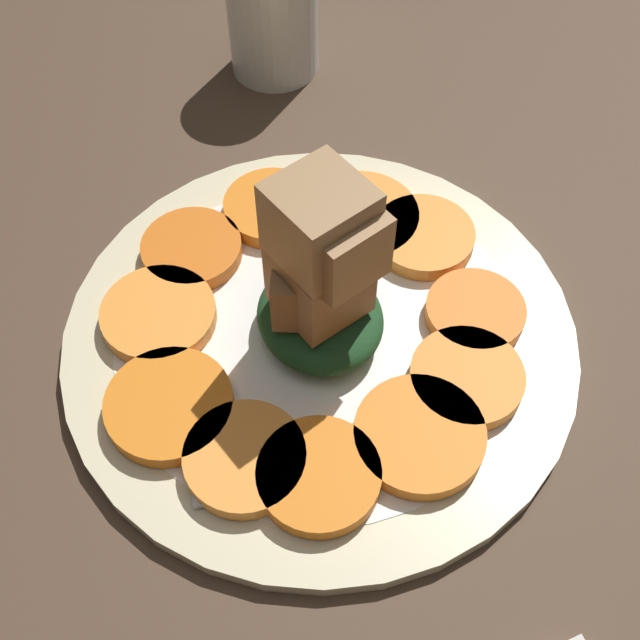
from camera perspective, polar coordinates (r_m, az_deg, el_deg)
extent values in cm
cube|color=#4C3828|center=(47.95, 0.00, -2.14)|extent=(120.00, 120.00, 2.00)
cylinder|color=beige|center=(46.70, 0.00, -1.13)|extent=(29.65, 29.65, 1.00)
cylinder|color=white|center=(46.66, 0.00, -1.10)|extent=(23.72, 23.72, 1.00)
cylinder|color=orange|center=(51.67, -3.40, 7.98)|extent=(6.23, 6.23, 0.99)
cylinder|color=orange|center=(49.90, -9.11, 5.00)|extent=(6.16, 6.16, 0.99)
cylinder|color=orange|center=(47.15, -11.40, 0.37)|extent=(6.66, 6.66, 0.99)
cylinder|color=orange|center=(43.77, -10.67, -5.99)|extent=(6.90, 6.90, 0.99)
cylinder|color=orange|center=(41.79, -5.37, -9.75)|extent=(6.35, 6.35, 0.99)
cylinder|color=orange|center=(41.20, -0.09, -11.00)|extent=(6.38, 6.38, 0.99)
cylinder|color=orange|center=(42.50, 7.08, -8.15)|extent=(6.93, 6.93, 0.99)
cylinder|color=orange|center=(44.61, 10.39, -4.06)|extent=(6.29, 6.29, 0.99)
cylinder|color=orange|center=(47.20, 10.97, 0.56)|extent=(5.77, 5.77, 0.99)
cylinder|color=orange|center=(50.36, 7.37, 5.92)|extent=(6.33, 6.33, 0.99)
cylinder|color=orange|center=(51.06, 2.89, 7.29)|extent=(7.36, 7.36, 0.99)
ellipsoid|color=#1E4723|center=(45.13, 0.00, 0.23)|extent=(7.83, 7.05, 2.64)
cube|color=olive|center=(42.47, -1.10, 2.06)|extent=(4.41, 4.41, 3.30)
cube|color=brown|center=(42.42, 0.13, 3.09)|extent=(5.23, 5.23, 4.31)
cube|color=#9E754C|center=(39.19, 1.32, 5.57)|extent=(4.75, 4.75, 3.85)
cube|color=#9E754C|center=(39.12, 0.08, 7.20)|extent=(5.39, 5.39, 4.38)
cube|color=silver|center=(43.92, -9.08, -5.98)|extent=(11.70, 3.48, 0.40)
cube|color=silver|center=(47.57, -9.92, 0.83)|extent=(1.86, 2.55, 0.40)
cube|color=silver|center=(49.51, -11.40, 3.41)|extent=(4.58, 1.25, 0.40)
cube|color=silver|center=(49.47, -10.64, 3.53)|extent=(4.58, 1.25, 0.40)
cube|color=silver|center=(49.43, -9.87, 3.66)|extent=(4.58, 1.25, 0.40)
cube|color=silver|center=(49.41, -9.11, 3.79)|extent=(4.58, 1.25, 0.40)
cylinder|color=silver|center=(62.18, -3.41, 21.13)|extent=(6.62, 6.62, 9.64)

